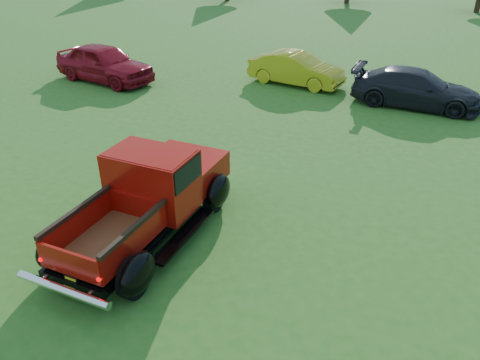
% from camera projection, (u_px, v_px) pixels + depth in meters
% --- Properties ---
extents(ground, '(120.00, 120.00, 0.00)m').
position_uv_depth(ground, '(242.00, 234.00, 9.25)').
color(ground, '#295A19').
rests_on(ground, ground).
extents(pickup_truck, '(2.37, 4.63, 1.68)m').
position_uv_depth(pickup_truck, '(154.00, 193.00, 9.10)').
color(pickup_truck, black).
rests_on(pickup_truck, ground).
extents(show_car_red, '(4.35, 2.46, 1.40)m').
position_uv_depth(show_car_red, '(104.00, 63.00, 17.87)').
color(show_car_red, maroon).
rests_on(show_car_red, ground).
extents(show_car_yellow, '(3.75, 1.90, 1.18)m').
position_uv_depth(show_car_yellow, '(296.00, 69.00, 17.55)').
color(show_car_yellow, '#B2A317').
rests_on(show_car_yellow, ground).
extents(show_car_grey, '(4.28, 2.01, 1.21)m').
position_uv_depth(show_car_grey, '(416.00, 88.00, 15.47)').
color(show_car_grey, black).
rests_on(show_car_grey, ground).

